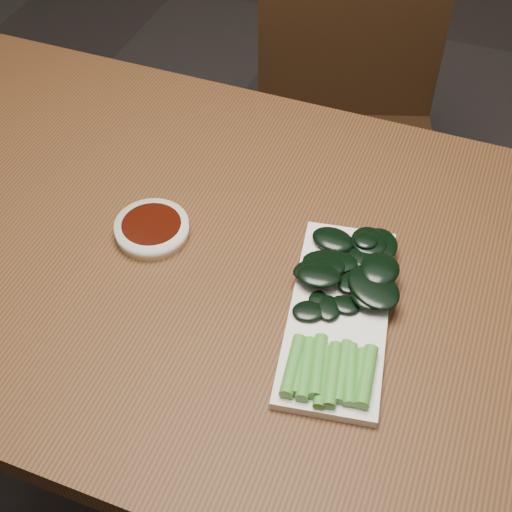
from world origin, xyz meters
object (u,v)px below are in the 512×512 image
Objects in this scene: table at (245,289)px; chair_far at (347,129)px; gai_lan at (347,300)px; sauce_bowl at (152,229)px; serving_plate at (339,314)px.

chair_far reaches higher than table.
sauce_bowl is at bearing 173.26° from gai_lan.
chair_far reaches higher than serving_plate.
chair_far is at bearing 103.19° from serving_plate.
table is 12.49× the size of sauce_bowl.
gai_lan is at bearing 59.18° from serving_plate.
chair_far is at bearing 91.12° from table.
gai_lan reaches higher than table.
serving_plate is (0.17, -0.74, 0.27)m from chair_far.
table is 1.57× the size of chair_far.
sauce_bowl is at bearing -120.25° from chair_far.
chair_far is 0.80m from serving_plate.
chair_far is 2.63× the size of serving_plate.
table is 4.13× the size of serving_plate.
chair_far is 0.80m from gai_lan.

